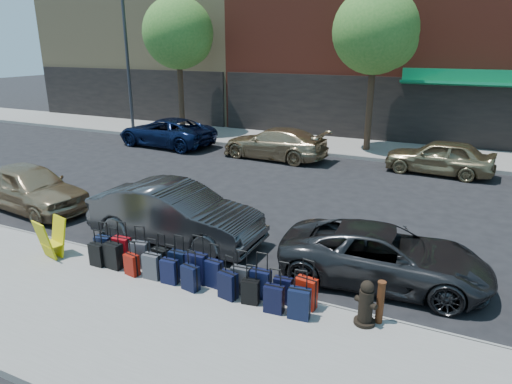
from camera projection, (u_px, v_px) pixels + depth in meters
The scene contains 39 objects.
ground at pixel (282, 215), 13.96m from camera, with size 120.00×120.00×0.00m, color black.
sidewalk_near at pixel (147, 326), 8.35m from camera, with size 60.00×4.00×0.15m, color gray.
sidewalk_far at pixel (358, 148), 22.53m from camera, with size 60.00×4.00×0.15m, color gray.
curb_near at pixel (205, 278), 10.09m from camera, with size 60.00×0.08×0.15m, color gray.
curb_far at pixel (348, 157), 20.79m from camera, with size 60.00×0.08×0.15m, color gray.
building_left at pixel (174, 0), 33.42m from camera, with size 15.00×12.12×16.00m.
tree_left at pixel (180, 35), 24.44m from camera, with size 3.80×3.80×7.27m.
tree_center at pixel (378, 33), 20.17m from camera, with size 3.80×3.80×7.27m.
streetlight at pixel (129, 50), 25.26m from camera, with size 2.59×0.18×8.00m.
suitcase_front_0 at pixel (104, 247), 10.73m from camera, with size 0.40×0.26×0.91m.
suitcase_front_1 at pixel (122, 250), 10.54m from camera, with size 0.42×0.25×0.99m.
suitcase_front_2 at pixel (140, 255), 10.31m from camera, with size 0.44×0.30×0.99m.
suitcase_front_3 at pixel (161, 260), 10.13m from camera, with size 0.39×0.24×0.88m.
suitcase_front_4 at pixel (178, 264), 9.91m from camera, with size 0.40×0.22×0.95m.
suitcase_front_5 at pixel (197, 268), 9.66m from camera, with size 0.44×0.24×1.05m.
suitcase_front_6 at pixel (213, 273), 9.51m from camera, with size 0.40×0.24×0.94m.
suitcase_front_7 at pixel (241, 280), 9.25m from camera, with size 0.39×0.23×0.92m.
suitcase_front_8 at pixel (261, 284), 9.08m from camera, with size 0.41×0.23×0.96m.
suitcase_front_9 at pixel (283, 290), 8.91m from camera, with size 0.37×0.22×0.86m.
suitcase_front_10 at pixel (306, 293), 8.73m from camera, with size 0.44×0.28×0.99m.
suitcase_back_0 at pixel (98, 254), 10.41m from camera, with size 0.36×0.21×0.86m.
suitcase_back_1 at pixel (114, 256), 10.28m from camera, with size 0.41×0.25×0.96m.
suitcase_back_2 at pixel (132, 265), 9.99m from camera, with size 0.35×0.24×0.78m.
suitcase_back_3 at pixel (152, 266), 9.83m from camera, with size 0.39×0.23×0.91m.
suitcase_back_4 at pixel (170, 271), 9.65m from camera, with size 0.37×0.22×0.86m.
suitcase_back_5 at pixel (190, 278), 9.38m from camera, with size 0.39×0.27×0.87m.
suitcase_back_7 at pixel (228, 285), 9.07m from camera, with size 0.41×0.29×0.90m.
suitcase_back_8 at pixel (251, 292), 8.89m from camera, with size 0.36×0.25×0.81m.
suitcase_back_9 at pixel (274, 299), 8.60m from camera, with size 0.38×0.24×0.88m.
suitcase_back_10 at pixel (299, 303), 8.40m from camera, with size 0.42×0.27×0.95m.
fire_hydrant at pixel (366, 304), 8.19m from camera, with size 0.44×0.39×0.87m.
bollard at pixel (380, 302), 8.22m from camera, with size 0.15×0.15×0.83m.
display_rack at pixel (51, 239), 10.77m from camera, with size 0.65×0.69×0.94m.
car_near_0 at pixel (30, 187), 14.22m from camera, with size 1.72×4.27×1.46m, color tan.
car_near_1 at pixel (175, 214), 11.89m from camera, with size 1.63×4.68×1.54m, color #353538.
car_near_2 at pixel (384, 256), 9.89m from camera, with size 2.06×4.47×1.24m, color #2F2F31.
car_far_0 at pixel (166, 132), 23.11m from camera, with size 2.36×5.12×1.42m, color #0D193C.
car_far_1 at pixel (275, 143), 20.57m from camera, with size 1.97×4.84×1.41m, color tan.
car_far_2 at pixel (439, 157), 18.13m from camera, with size 1.66×4.13×1.41m, color #8F7E57.
Camera 1 is at (4.87, -12.13, 5.02)m, focal length 32.00 mm.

